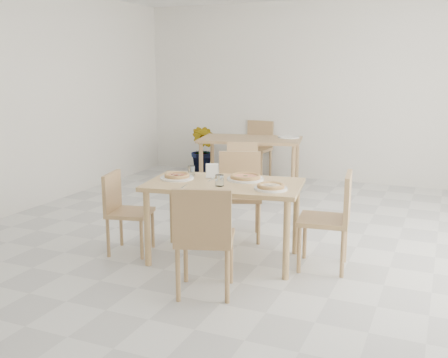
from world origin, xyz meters
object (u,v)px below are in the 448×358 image
at_px(plate_mushroom, 271,188).
at_px(potted_plant, 203,150).
at_px(pizza_margherita, 245,177).
at_px(chair_north, 240,188).
at_px(plate_empty, 289,137).
at_px(chair_east, 334,214).
at_px(plate_margherita, 245,179).
at_px(tumbler_a, 220,180).
at_px(second_table, 250,144).
at_px(pizza_mushroom, 271,186).
at_px(chair_west, 123,207).
at_px(tumbler_b, 191,171).
at_px(chair_back_s, 241,166).
at_px(chair_back_n, 257,145).
at_px(plate_pepperoni, 177,178).
at_px(main_table, 224,192).
at_px(pizza_pepperoni, 177,175).
at_px(chair_south, 204,233).

relative_size(plate_mushroom, potted_plant, 0.35).
height_order(plate_mushroom, pizza_margherita, pizza_margherita).
bearing_deg(chair_north, plate_empty, 72.65).
bearing_deg(chair_east, chair_north, -123.00).
height_order(plate_margherita, tumbler_a, tumbler_a).
xyz_separation_m(plate_mushroom, second_table, (-1.32, 3.02, -0.09)).
xyz_separation_m(pizza_mushroom, plate_empty, (-0.82, 3.31, -0.02)).
height_order(chair_west, plate_mushroom, chair_west).
height_order(plate_mushroom, tumbler_b, tumbler_b).
relative_size(chair_back_s, chair_back_n, 0.90).
height_order(plate_pepperoni, pizza_margherita, pizza_margherita).
xyz_separation_m(chair_east, plate_pepperoni, (-1.47, -0.21, 0.24)).
bearing_deg(tumbler_a, plate_mushroom, 6.82).
distance_m(plate_margherita, pizza_mushroom, 0.44).
height_order(chair_back_s, plate_empty, chair_back_s).
relative_size(pizza_margherita, tumbler_b, 4.04).
height_order(chair_north, chair_back_s, chair_north).
height_order(main_table, tumbler_b, tumbler_b).
xyz_separation_m(chair_east, pizza_margherita, (-0.85, 0.01, 0.27)).
relative_size(pizza_margherita, second_table, 0.23).
height_order(chair_back_n, potted_plant, chair_back_n).
height_order(chair_north, pizza_pepperoni, chair_north).
bearing_deg(chair_west, plate_pepperoni, -84.29).
relative_size(chair_north, tumbler_a, 8.88).
bearing_deg(plate_margherita, chair_back_n, 108.06).
bearing_deg(plate_pepperoni, plate_mushroom, -3.82).
xyz_separation_m(main_table, chair_north, (-0.13, 0.72, -0.13)).
relative_size(main_table, tumbler_a, 14.87).
bearing_deg(pizza_margherita, chair_west, -161.16).
relative_size(chair_north, plate_margherita, 2.61).
bearing_deg(pizza_margherita, chair_south, -87.64).
relative_size(tumbler_a, chair_back_s, 0.12).
bearing_deg(chair_south, plate_mushroom, -131.23).
relative_size(pizza_margherita, chair_back_n, 0.41).
height_order(pizza_margherita, chair_back_n, chair_back_n).
height_order(plate_mushroom, plate_empty, same).
bearing_deg(plate_margherita, plate_mushroom, -38.87).
height_order(chair_west, chair_back_n, chair_back_n).
bearing_deg(chair_south, chair_back_s, -92.47).
bearing_deg(chair_back_n, plate_mushroom, -65.23).
xyz_separation_m(chair_back_s, chair_back_n, (-0.35, 1.61, 0.05)).
distance_m(pizza_pepperoni, tumbler_b, 0.21).
bearing_deg(chair_west, tumbler_a, -99.85).
relative_size(tumbler_a, tumbler_b, 1.11).
xyz_separation_m(chair_west, tumbler_a, (1.01, 0.05, 0.34)).
height_order(tumbler_b, plate_empty, tumbler_b).
bearing_deg(chair_south, second_table, -93.34).
bearing_deg(tumbler_a, pizza_pepperoni, 166.44).
height_order(chair_west, pizza_margherita, pizza_margherita).
bearing_deg(chair_east, chair_back_s, -147.01).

